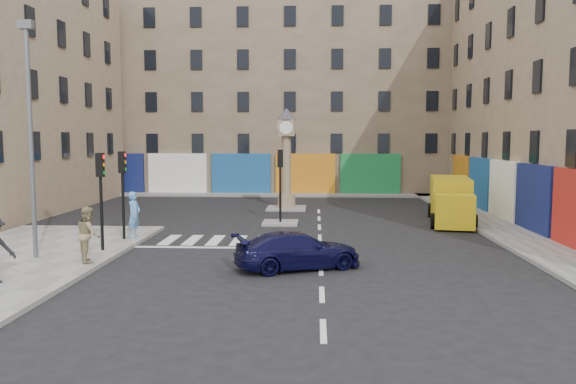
# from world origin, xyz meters

# --- Properties ---
(ground) EXTENTS (120.00, 120.00, 0.00)m
(ground) POSITION_xyz_m (0.00, 0.00, 0.00)
(ground) COLOR black
(ground) RESTS_ON ground
(sidewalk_left) EXTENTS (7.00, 16.00, 0.15)m
(sidewalk_left) POSITION_xyz_m (-11.00, -2.00, 0.07)
(sidewalk_left) COLOR gray
(sidewalk_left) RESTS_ON ground
(sidewalk_right) EXTENTS (2.60, 30.00, 0.15)m
(sidewalk_right) POSITION_xyz_m (8.70, 10.00, 0.07)
(sidewalk_right) COLOR gray
(sidewalk_right) RESTS_ON ground
(sidewalk_far) EXTENTS (32.00, 2.40, 0.15)m
(sidewalk_far) POSITION_xyz_m (-4.00, 22.20, 0.07)
(sidewalk_far) COLOR gray
(sidewalk_far) RESTS_ON ground
(island_near) EXTENTS (1.80, 1.80, 0.12)m
(island_near) POSITION_xyz_m (-2.00, 8.00, 0.06)
(island_near) COLOR gray
(island_near) RESTS_ON ground
(island_far) EXTENTS (2.40, 2.40, 0.12)m
(island_far) POSITION_xyz_m (-2.00, 14.00, 0.06)
(island_far) COLOR gray
(island_far) RESTS_ON ground
(building_far) EXTENTS (32.00, 10.00, 17.00)m
(building_far) POSITION_xyz_m (-4.00, 28.00, 8.50)
(building_far) COLOR #88735A
(building_far) RESTS_ON ground
(traffic_light_left_near) EXTENTS (0.28, 0.22, 3.70)m
(traffic_light_left_near) POSITION_xyz_m (-8.30, 0.20, 2.62)
(traffic_light_left_near) COLOR black
(traffic_light_left_near) RESTS_ON sidewalk_left
(traffic_light_left_far) EXTENTS (0.28, 0.22, 3.70)m
(traffic_light_left_far) POSITION_xyz_m (-8.30, 2.60, 2.62)
(traffic_light_left_far) COLOR black
(traffic_light_left_far) RESTS_ON sidewalk_left
(traffic_light_island) EXTENTS (0.28, 0.22, 3.70)m
(traffic_light_island) POSITION_xyz_m (-2.00, 8.00, 2.59)
(traffic_light_island) COLOR black
(traffic_light_island) RESTS_ON island_near
(lamp_post) EXTENTS (0.50, 0.25, 8.30)m
(lamp_post) POSITION_xyz_m (-10.20, -1.20, 4.79)
(lamp_post) COLOR #595B60
(lamp_post) RESTS_ON sidewalk_left
(clock_pillar) EXTENTS (1.20, 1.20, 6.10)m
(clock_pillar) POSITION_xyz_m (-2.00, 14.00, 3.55)
(clock_pillar) COLOR #9E8767
(clock_pillar) RESTS_ON island_far
(navy_sedan) EXTENTS (4.65, 3.21, 1.25)m
(navy_sedan) POSITION_xyz_m (-0.78, -1.83, 0.62)
(navy_sedan) COLOR black
(navy_sedan) RESTS_ON ground
(yellow_van) EXTENTS (2.96, 6.56, 2.31)m
(yellow_van) POSITION_xyz_m (6.89, 9.12, 1.15)
(yellow_van) COLOR yellow
(yellow_van) RESTS_ON ground
(pedestrian_blue) EXTENTS (0.61, 0.80, 1.96)m
(pedestrian_blue) POSITION_xyz_m (-8.00, 3.07, 1.13)
(pedestrian_blue) COLOR #629FE1
(pedestrian_blue) RESTS_ON sidewalk_left
(pedestrian_tan) EXTENTS (1.07, 1.16, 1.92)m
(pedestrian_tan) POSITION_xyz_m (-8.00, -1.80, 1.11)
(pedestrian_tan) COLOR #94835B
(pedestrian_tan) RESTS_ON sidewalk_left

